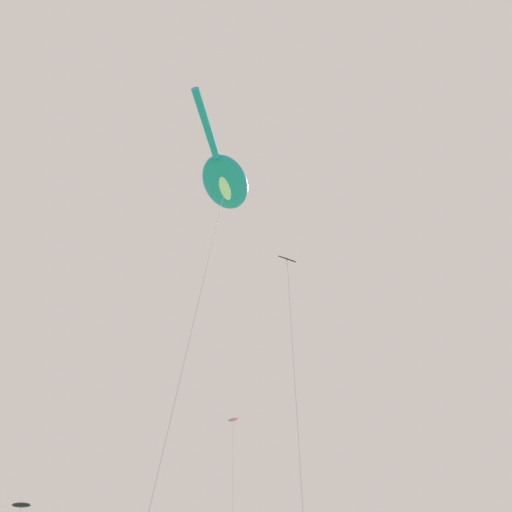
{
  "coord_description": "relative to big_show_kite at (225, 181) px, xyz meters",
  "views": [
    {
      "loc": [
        -11.0,
        1.54,
        1.7
      ],
      "look_at": [
        -0.12,
        8.44,
        13.04
      ],
      "focal_mm": 30.5,
      "sensor_mm": 36.0,
      "label": 1
    }
  ],
  "objects": [
    {
      "name": "big_show_kite",
      "position": [
        0.0,
        0.0,
        0.0
      ],
      "size": [
        7.08,
        5.23,
        19.92
      ],
      "rotation": [
        0.0,
        0.0,
        0.37
      ],
      "color": "#1E8CBF",
      "rests_on": "ground"
    },
    {
      "name": "small_kite_streamer_purple",
      "position": [
        3.37,
        14.19,
        -12.73
      ],
      "size": [
        2.24,
        2.19,
        6.87
      ],
      "rotation": [
        0.0,
        0.0,
        -0.99
      ],
      "color": "black",
      "rests_on": "ground"
    },
    {
      "name": "small_kite_tiny_distant",
      "position": [
        0.14,
        -3.25,
        -8.3
      ],
      "size": [
        2.25,
        1.28,
        12.68
      ],
      "rotation": [
        0.0,
        0.0,
        -2.2
      ],
      "color": "black",
      "rests_on": "ground"
    },
    {
      "name": "small_kite_bird_shape",
      "position": [
        13.71,
        8.67,
        -6.44
      ],
      "size": [
        0.81,
        1.31,
        13.39
      ],
      "rotation": [
        0.0,
        0.0,
        1.52
      ],
      "color": "pink",
      "rests_on": "ground"
    }
  ]
}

